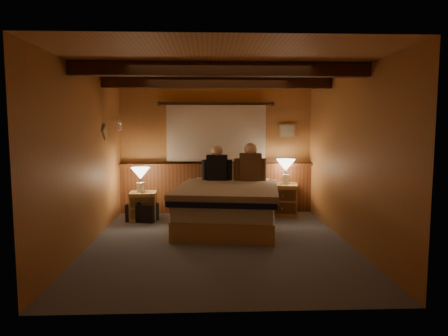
{
  "coord_description": "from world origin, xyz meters",
  "views": [
    {
      "loc": [
        -0.16,
        -5.47,
        1.64
      ],
      "look_at": [
        0.08,
        0.4,
        1.02
      ],
      "focal_mm": 32.0,
      "sensor_mm": 36.0,
      "label": 1
    }
  ],
  "objects": [
    {
      "name": "coat_rail",
      "position": [
        -1.72,
        1.58,
        1.67
      ],
      "size": [
        0.05,
        0.55,
        0.24
      ],
      "color": "white",
      "rests_on": "wall_left"
    },
    {
      "name": "duffel_bag",
      "position": [
        -1.3,
        1.37,
        0.16
      ],
      "size": [
        0.55,
        0.41,
        0.36
      ],
      "rotation": [
        0.0,
        0.0,
        -0.24
      ],
      "color": "black",
      "rests_on": "floor"
    },
    {
      "name": "bed",
      "position": [
        0.16,
        0.85,
        0.36
      ],
      "size": [
        1.82,
        2.21,
        0.69
      ],
      "rotation": [
        0.0,
        0.0,
        -0.15
      ],
      "color": "tan",
      "rests_on": "floor"
    },
    {
      "name": "wainscot",
      "position": [
        0.0,
        2.04,
        0.49
      ],
      "size": [
        3.6,
        0.23,
        0.94
      ],
      "color": "brown",
      "rests_on": "wall_back"
    },
    {
      "name": "wall_left",
      "position": [
        -1.8,
        0.0,
        1.2
      ],
      "size": [
        0.0,
        4.2,
        4.2
      ],
      "primitive_type": "plane",
      "rotation": [
        1.57,
        0.0,
        1.57
      ],
      "color": "#BC7943",
      "rests_on": "floor"
    },
    {
      "name": "person_left",
      "position": [
        0.0,
        1.52,
        0.94
      ],
      "size": [
        0.53,
        0.24,
        0.64
      ],
      "rotation": [
        0.0,
        0.0,
        -0.1
      ],
      "color": "black",
      "rests_on": "bed"
    },
    {
      "name": "person_right",
      "position": [
        0.58,
        1.46,
        0.96
      ],
      "size": [
        0.57,
        0.25,
        0.69
      ],
      "rotation": [
        0.0,
        0.0,
        -0.07
      ],
      "color": "#523621",
      "rests_on": "bed"
    },
    {
      "name": "nightstand_right",
      "position": [
        1.22,
        1.74,
        0.29
      ],
      "size": [
        0.61,
        0.57,
        0.58
      ],
      "rotation": [
        0.0,
        0.0,
        -0.21
      ],
      "color": "tan",
      "rests_on": "floor"
    },
    {
      "name": "ceiling",
      "position": [
        0.0,
        0.0,
        2.4
      ],
      "size": [
        4.2,
        4.2,
        0.0
      ],
      "primitive_type": "plane",
      "rotation": [
        3.14,
        0.0,
        0.0
      ],
      "color": "tan",
      "rests_on": "wall_back"
    },
    {
      "name": "wall_front",
      "position": [
        0.0,
        -2.1,
        1.2
      ],
      "size": [
        3.6,
        0.0,
        3.6
      ],
      "primitive_type": "plane",
      "rotation": [
        -1.57,
        0.0,
        0.0
      ],
      "color": "#BC7943",
      "rests_on": "floor"
    },
    {
      "name": "curtain_window",
      "position": [
        0.0,
        2.03,
        1.52
      ],
      "size": [
        2.18,
        0.09,
        1.11
      ],
      "color": "#3F210F",
      "rests_on": "wall_back"
    },
    {
      "name": "ceiling_beams",
      "position": [
        0.0,
        0.15,
        2.31
      ],
      "size": [
        3.6,
        1.65,
        0.16
      ],
      "color": "#3F210F",
      "rests_on": "ceiling"
    },
    {
      "name": "wall_right",
      "position": [
        1.8,
        0.0,
        1.2
      ],
      "size": [
        0.0,
        4.2,
        4.2
      ],
      "primitive_type": "plane",
      "rotation": [
        1.57,
        0.0,
        -1.57
      ],
      "color": "#BC7943",
      "rests_on": "floor"
    },
    {
      "name": "lamp_left",
      "position": [
        -1.33,
        1.45,
        0.8
      ],
      "size": [
        0.33,
        0.33,
        0.43
      ],
      "color": "white",
      "rests_on": "nightstand_left"
    },
    {
      "name": "floor",
      "position": [
        0.0,
        0.0,
        0.0
      ],
      "size": [
        4.2,
        4.2,
        0.0
      ],
      "primitive_type": "plane",
      "color": "slate",
      "rests_on": "ground"
    },
    {
      "name": "lamp_right",
      "position": [
        1.26,
        1.74,
        0.9
      ],
      "size": [
        0.35,
        0.35,
        0.45
      ],
      "color": "white",
      "rests_on": "nightstand_right"
    },
    {
      "name": "wall_back",
      "position": [
        0.0,
        2.1,
        1.2
      ],
      "size": [
        3.6,
        0.0,
        3.6
      ],
      "primitive_type": "plane",
      "rotation": [
        1.57,
        0.0,
        0.0
      ],
      "color": "#BC7943",
      "rests_on": "floor"
    },
    {
      "name": "framed_print",
      "position": [
        1.35,
        2.08,
        1.55
      ],
      "size": [
        0.3,
        0.04,
        0.25
      ],
      "color": "tan",
      "rests_on": "wall_back"
    },
    {
      "name": "nightstand_left",
      "position": [
        -1.29,
        1.44,
        0.25
      ],
      "size": [
        0.47,
        0.43,
        0.5
      ],
      "rotation": [
        0.0,
        0.0,
        0.06
      ],
      "color": "tan",
      "rests_on": "floor"
    }
  ]
}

